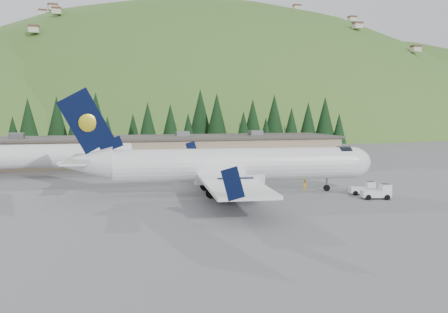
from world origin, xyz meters
The scene contains 9 objects.
ground centered at (0.00, 0.00, 0.00)m, with size 600.00×600.00×0.00m, color slate.
airliner centered at (-1.12, 0.11, 3.39)m, with size 38.37×36.05×12.72m.
second_airliner centered at (-24.92, 22.00, 3.32)m, with size 27.50×11.00×10.05m.
baggage_tug_a centered at (14.73, -7.62, 0.77)m, with size 3.51×2.57×1.71m.
baggage_tug_b centered at (14.74, -4.49, 0.70)m, with size 3.20×2.33×1.56m.
terminal_building centered at (-5.01, 38.00, 2.62)m, with size 71.00×17.00×6.10m.
ramp_worker centered at (8.99, 0.09, 0.85)m, with size 0.62×0.41×1.70m, color yellow.
tree_line centered at (-3.66, 62.39, 7.28)m, with size 109.80×18.74×14.37m.
hills centered at (53.34, 207.38, -82.80)m, with size 614.00×330.00×300.00m.
Camera 1 is at (-16.74, -57.72, 10.04)m, focal length 40.00 mm.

